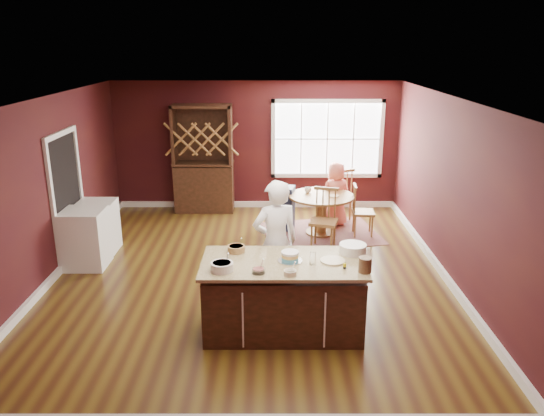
{
  "coord_description": "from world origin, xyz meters",
  "views": [
    {
      "loc": [
        0.34,
        -7.61,
        3.47
      ],
      "look_at": [
        0.34,
        0.05,
        1.05
      ],
      "focal_mm": 35.0,
      "sensor_mm": 36.0,
      "label": 1
    }
  ],
  "objects": [
    {
      "name": "toddler",
      "position": [
        0.5,
        2.14,
        0.81
      ],
      "size": [
        0.18,
        0.14,
        0.26
      ],
      "primitive_type": null,
      "color": "#8CA5BF",
      "rests_on": "high_chair"
    },
    {
      "name": "seated_woman",
      "position": [
        1.57,
        2.27,
        0.63
      ],
      "size": [
        0.72,
        0.58,
        1.26
      ],
      "primitive_type": "imported",
      "rotation": [
        0.0,
        0.0,
        3.47
      ],
      "color": "#F17764",
      "rests_on": "ground"
    },
    {
      "name": "drinking_glass",
      "position": [
        0.82,
        -1.77,
        1.0
      ],
      "size": [
        0.08,
        0.08,
        0.16
      ],
      "primitive_type": "cylinder",
      "color": "silver",
      "rests_on": "kitchen_island"
    },
    {
      "name": "hutch",
      "position": [
        -1.1,
        3.22,
        1.12
      ],
      "size": [
        1.23,
        0.51,
        2.25
      ],
      "primitive_type": "cube",
      "color": "#402819",
      "rests_on": "ground"
    },
    {
      "name": "chair_south",
      "position": [
        1.23,
        1.04,
        0.54
      ],
      "size": [
        0.55,
        0.53,
        1.07
      ],
      "primitive_type": null,
      "rotation": [
        0.0,
        0.0,
        -0.26
      ],
      "color": "brown",
      "rests_on": "ground"
    },
    {
      "name": "dinner_plate",
      "position": [
        1.07,
        -1.68,
        0.93
      ],
      "size": [
        0.3,
        0.3,
        0.02
      ],
      "primitive_type": "cylinder",
      "color": "beige",
      "rests_on": "kitchen_island"
    },
    {
      "name": "table_plate",
      "position": [
        1.47,
        1.72,
        0.76
      ],
      "size": [
        0.2,
        0.2,
        0.01
      ],
      "primitive_type": "cylinder",
      "color": "beige",
      "rests_on": "dining_table"
    },
    {
      "name": "room_shell",
      "position": [
        0.0,
        0.0,
        1.35
      ],
      "size": [
        7.0,
        7.0,
        7.0
      ],
      "color": "#574214",
      "rests_on": "ground"
    },
    {
      "name": "bowl_pink",
      "position": [
        0.18,
        -2.02,
        0.95
      ],
      "size": [
        0.16,
        0.16,
        0.06
      ],
      "primitive_type": "cylinder",
      "color": "white",
      "rests_on": "kitchen_island"
    },
    {
      "name": "dining_table",
      "position": [
        1.25,
        1.79,
        0.53
      ],
      "size": [
        1.21,
        1.21,
        0.75
      ],
      "color": "olive",
      "rests_on": "ground"
    },
    {
      "name": "layer_cake",
      "position": [
        0.56,
        -1.68,
        0.98
      ],
      "size": [
        0.3,
        0.3,
        0.12
      ],
      "primitive_type": null,
      "color": "white",
      "rests_on": "kitchen_island"
    },
    {
      "name": "white_tub",
      "position": [
        1.35,
        -1.41,
        0.98
      ],
      "size": [
        0.34,
        0.34,
        0.12
      ],
      "primitive_type": "cylinder",
      "color": "silver",
      "rests_on": "kitchen_island"
    },
    {
      "name": "toy_figurine",
      "position": [
        1.19,
        -1.9,
        0.96
      ],
      "size": [
        0.04,
        0.04,
        0.07
      ],
      "primitive_type": null,
      "color": "#F9EF13",
      "rests_on": "kitchen_island"
    },
    {
      "name": "window",
      "position": [
        1.5,
        3.47,
        1.5
      ],
      "size": [
        2.36,
        0.1,
        1.66
      ],
      "primitive_type": null,
      "color": "white",
      "rests_on": "room_shell"
    },
    {
      "name": "bowl_yellow",
      "position": [
        -0.12,
        -1.38,
        0.96
      ],
      "size": [
        0.22,
        0.22,
        0.08
      ],
      "primitive_type": "cylinder",
      "color": "olive",
      "rests_on": "kitchen_island"
    },
    {
      "name": "dryer",
      "position": [
        -2.64,
        0.92,
        0.44
      ],
      "size": [
        0.61,
        0.59,
        0.89
      ],
      "primitive_type": "cube",
      "color": "white",
      "rests_on": "ground"
    },
    {
      "name": "baker",
      "position": [
        0.38,
        -0.95,
        0.87
      ],
      "size": [
        0.74,
        0.6,
        1.75
      ],
      "primitive_type": "imported",
      "rotation": [
        0.0,
        0.0,
        3.46
      ],
      "color": "white",
      "rests_on": "ground"
    },
    {
      "name": "washer",
      "position": [
        -2.64,
        0.28,
        0.47
      ],
      "size": [
        0.65,
        0.62,
        0.94
      ],
      "primitive_type": "cube",
      "color": "white",
      "rests_on": "ground"
    },
    {
      "name": "chair_north",
      "position": [
        1.68,
        2.63,
        0.55
      ],
      "size": [
        0.61,
        0.6,
        1.09
      ],
      "primitive_type": null,
      "rotation": [
        0.0,
        0.0,
        3.61
      ],
      "color": "olive",
      "rests_on": "ground"
    },
    {
      "name": "table_cup",
      "position": [
        1.01,
        1.96,
        0.8
      ],
      "size": [
        0.16,
        0.16,
        0.1
      ],
      "primitive_type": "imported",
      "rotation": [
        0.0,
        0.0,
        0.26
      ],
      "color": "white",
      "rests_on": "dining_table"
    },
    {
      "name": "rug",
      "position": [
        1.25,
        1.79,
        0.01
      ],
      "size": [
        2.36,
        1.98,
        0.01
      ],
      "primitive_type": "cube",
      "rotation": [
        0.0,
        0.0,
        0.18
      ],
      "color": "brown",
      "rests_on": "ground"
    },
    {
      "name": "doorway",
      "position": [
        -2.97,
        0.6,
        1.02
      ],
      "size": [
        0.08,
        1.26,
        2.13
      ],
      "primitive_type": null,
      "color": "white",
      "rests_on": "room_shell"
    },
    {
      "name": "bowl_olive",
      "position": [
        0.54,
        -2.07,
        0.95
      ],
      "size": [
        0.15,
        0.15,
        0.06
      ],
      "primitive_type": "cylinder",
      "color": "beige",
      "rests_on": "kitchen_island"
    },
    {
      "name": "kitchen_island",
      "position": [
        0.47,
        -1.69,
        0.44
      ],
      "size": [
        1.98,
        1.04,
        0.92
      ],
      "color": "black",
      "rests_on": "ground"
    },
    {
      "name": "chair_east",
      "position": [
        2.03,
        1.71,
        0.49
      ],
      "size": [
        0.41,
        0.43,
        0.97
      ],
      "primitive_type": null,
      "rotation": [
        0.0,
        0.0,
        1.52
      ],
      "color": "brown",
      "rests_on": "ground"
    },
    {
      "name": "high_chair",
      "position": [
        0.57,
        2.03,
        0.44
      ],
      "size": [
        0.43,
        0.43,
        0.88
      ],
      "primitive_type": null,
      "rotation": [
        0.0,
        0.0,
        -0.23
      ],
      "color": "black",
      "rests_on": "ground"
    },
    {
      "name": "bowl_blue",
      "position": [
        -0.24,
        -1.96,
        0.97
      ],
      "size": [
        0.26,
        0.26,
        0.1
      ],
      "primitive_type": "cylinder",
      "color": "white",
      "rests_on": "kitchen_island"
    },
    {
      "name": "stoneware_crock",
      "position": [
        1.41,
        -2.0,
        1.01
      ],
      "size": [
        0.15,
        0.15,
        0.18
      ],
      "primitive_type": "cylinder",
      "color": "brown",
      "rests_on": "kitchen_island"
    }
  ]
}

